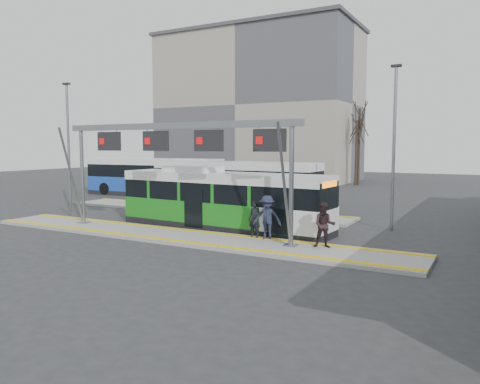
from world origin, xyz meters
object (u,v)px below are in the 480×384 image
object	(u,v)px
passenger_a	(255,219)
passenger_b	(325,225)
hero_bus	(222,201)
gantry	(175,145)
passenger_c	(267,217)

from	to	relation	value
passenger_a	passenger_b	bearing A→B (deg)	-2.75
hero_bus	passenger_a	distance (m)	3.60
gantry	passenger_b	bearing A→B (deg)	3.27
gantry	passenger_a	distance (m)	5.08
hero_bus	passenger_b	world-z (taller)	hero_bus
gantry	passenger_b	xyz separation A→B (m)	(7.16, 0.41, -3.23)
gantry	passenger_b	distance (m)	7.87
hero_bus	passenger_c	bearing A→B (deg)	-26.31
passenger_b	passenger_c	size ratio (longest dim) A/B	0.95
passenger_b	passenger_a	bearing A→B (deg)	153.21
passenger_b	hero_bus	bearing A→B (deg)	139.13
gantry	passenger_c	size ratio (longest dim) A/B	6.70
gantry	passenger_a	bearing A→B (deg)	12.67
passenger_c	passenger_a	bearing A→B (deg)	165.78
passenger_c	passenger_b	bearing A→B (deg)	-23.14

